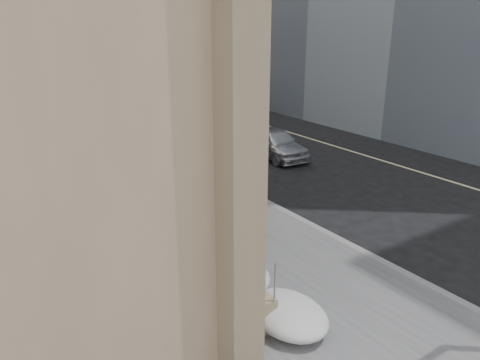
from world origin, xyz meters
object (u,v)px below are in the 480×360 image
object	(u,v)px
pedestrian	(252,207)
mounted_horse_right	(222,183)
car_grey	(231,102)
mounted_horse_left	(143,190)
car_silver	(275,143)

from	to	relation	value
pedestrian	mounted_horse_right	bearing A→B (deg)	102.39
car_grey	mounted_horse_right	bearing A→B (deg)	36.46
mounted_horse_left	car_grey	bearing A→B (deg)	-142.67
mounted_horse_left	car_silver	xyz separation A→B (m)	(8.41, 3.87, -0.53)
pedestrian	car_grey	bearing A→B (deg)	71.03
mounted_horse_right	pedestrian	xyz separation A→B (m)	(0.01, -1.74, -0.27)
mounted_horse_left	pedestrian	distance (m)	3.56
pedestrian	car_silver	distance (m)	8.66
mounted_horse_right	car_grey	xyz separation A→B (m)	(10.81, 16.12, -0.61)
pedestrian	car_silver	bearing A→B (deg)	59.40
mounted_horse_left	mounted_horse_right	size ratio (longest dim) A/B	1.05
mounted_horse_right	car_grey	size ratio (longest dim) A/B	0.65
mounted_horse_left	pedestrian	xyz separation A→B (m)	(2.53, -2.48, -0.32)
mounted_horse_right	car_silver	xyz separation A→B (m)	(5.89, 4.61, -0.48)
mounted_horse_right	pedestrian	bearing A→B (deg)	95.55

